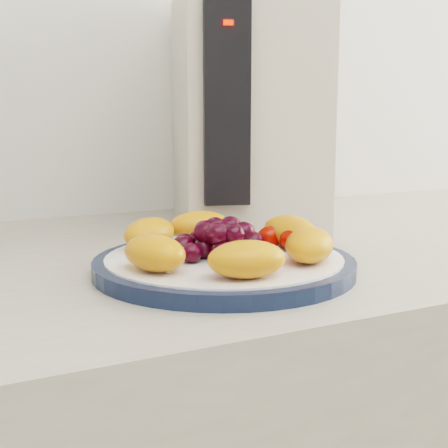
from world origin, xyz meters
name	(u,v)px	position (x,y,z in m)	size (l,w,h in m)	color
plate_rim	(224,265)	(0.01, 1.08, 0.91)	(0.26, 0.26, 0.01)	#111E38
plate_face	(224,264)	(0.01, 1.08, 0.91)	(0.24, 0.24, 0.02)	white
appliance_body	(244,109)	(0.17, 1.33, 1.06)	(0.19, 0.26, 0.33)	beige
appliance_panel	(227,105)	(0.09, 1.22, 1.07)	(0.06, 0.02, 0.24)	black
appliance_led	(228,23)	(0.08, 1.21, 1.16)	(0.01, 0.01, 0.01)	#FF0C05
fruit_plate	(226,240)	(0.02, 1.08, 0.93)	(0.23, 0.23, 0.04)	orange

